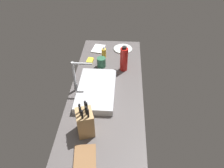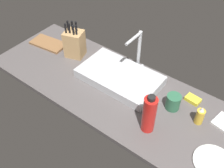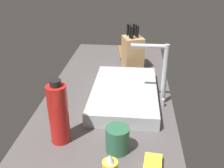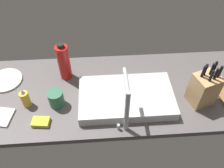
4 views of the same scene
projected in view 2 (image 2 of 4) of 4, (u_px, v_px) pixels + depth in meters
countertop_slab at (115, 90)px, 173.58cm from camera, size 178.75×63.74×3.50cm
sink_basin at (120, 77)px, 176.05cm from camera, size 53.52×31.58×6.07cm
faucet at (138, 48)px, 174.07cm from camera, size 5.50×17.19×29.42cm
knife_block at (74, 43)px, 191.03cm from camera, size 15.94×14.85×26.78cm
cutting_board at (48, 44)px, 206.93cm from camera, size 29.12×17.59×1.80cm
soap_bottle at (200, 116)px, 148.98cm from camera, size 4.88×4.88×12.54cm
water_bottle at (149, 114)px, 141.21cm from camera, size 7.48×7.48×25.70cm
dinner_plate at (213, 162)px, 133.50cm from camera, size 20.58×20.58×1.20cm
coffee_mug at (173, 102)px, 157.29cm from camera, size 8.63×8.63×9.80cm
dish_sponge at (193, 99)px, 163.77cm from camera, size 9.62×6.98×2.40cm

